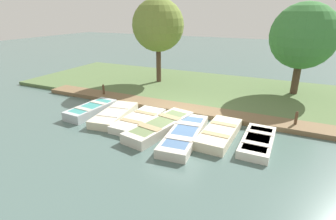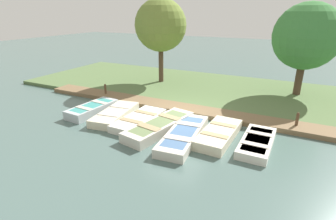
{
  "view_description": "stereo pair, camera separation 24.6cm",
  "coord_description": "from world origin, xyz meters",
  "views": [
    {
      "loc": [
        10.23,
        4.4,
        4.67
      ],
      "look_at": [
        0.65,
        -0.12,
        0.65
      ],
      "focal_mm": 28.0,
      "sensor_mm": 36.0,
      "label": 1
    },
    {
      "loc": [
        10.13,
        4.62,
        4.67
      ],
      "look_at": [
        0.65,
        -0.12,
        0.65
      ],
      "focal_mm": 28.0,
      "sensor_mm": 36.0,
      "label": 2
    }
  ],
  "objects": [
    {
      "name": "ground_plane",
      "position": [
        0.0,
        0.0,
        0.0
      ],
      "size": [
        80.0,
        80.0,
        0.0
      ],
      "primitive_type": "plane",
      "color": "#4C6660"
    },
    {
      "name": "rowboat_6",
      "position": [
        1.03,
        3.72,
        0.16
      ],
      "size": [
        2.62,
        1.08,
        0.33
      ],
      "rotation": [
        0.0,
        0.0,
        -0.02
      ],
      "color": "silver",
      "rests_on": "ground_plane"
    },
    {
      "name": "park_tree_far_left",
      "position": [
        -5.14,
        -3.52,
        3.8
      ],
      "size": [
        3.27,
        3.27,
        5.46
      ],
      "color": "#4C3828",
      "rests_on": "ground_plane"
    },
    {
      "name": "dock_walkway",
      "position": [
        -1.14,
        0.0,
        0.11
      ],
      "size": [
        1.17,
        17.04,
        0.21
      ],
      "color": "brown",
      "rests_on": "ground_plane"
    },
    {
      "name": "park_tree_left",
      "position": [
        -6.02,
        4.78,
        3.39
      ],
      "size": [
        3.52,
        3.52,
        5.16
      ],
      "color": "#4C3828",
      "rests_on": "ground_plane"
    },
    {
      "name": "rowboat_4",
      "position": [
        1.67,
        1.07,
        0.18
      ],
      "size": [
        3.65,
        1.44,
        0.37
      ],
      "rotation": [
        0.0,
        0.0,
        0.1
      ],
      "color": "beige",
      "rests_on": "ground_plane"
    },
    {
      "name": "rowboat_0",
      "position": [
        1.14,
        -3.97,
        0.22
      ],
      "size": [
        2.68,
        1.21,
        0.44
      ],
      "rotation": [
        0.0,
        0.0,
        -0.08
      ],
      "color": "#B2BCC1",
      "rests_on": "ground_plane"
    },
    {
      "name": "mooring_post_far",
      "position": [
        -1.18,
        4.94,
        0.39
      ],
      "size": [
        0.12,
        0.12,
        0.78
      ],
      "color": "brown",
      "rests_on": "ground_plane"
    },
    {
      "name": "mooring_post_near",
      "position": [
        -1.18,
        -5.04,
        0.39
      ],
      "size": [
        0.12,
        0.12,
        0.78
      ],
      "color": "brown",
      "rests_on": "ground_plane"
    },
    {
      "name": "rowboat_3",
      "position": [
        1.44,
        -0.1,
        0.21
      ],
      "size": [
        3.67,
        1.73,
        0.43
      ],
      "rotation": [
        0.0,
        0.0,
        -0.19
      ],
      "color": "beige",
      "rests_on": "ground_plane"
    },
    {
      "name": "rowboat_2",
      "position": [
        1.17,
        -1.28,
        0.16
      ],
      "size": [
        2.89,
        1.27,
        0.34
      ],
      "rotation": [
        0.0,
        0.0,
        -0.03
      ],
      "color": "silver",
      "rests_on": "ground_plane"
    },
    {
      "name": "rowboat_1",
      "position": [
        1.12,
        -2.62,
        0.19
      ],
      "size": [
        3.02,
        1.52,
        0.37
      ],
      "rotation": [
        0.0,
        0.0,
        0.14
      ],
      "color": "beige",
      "rests_on": "ground_plane"
    },
    {
      "name": "rowboat_5",
      "position": [
        1.03,
        2.28,
        0.2
      ],
      "size": [
        2.86,
        1.22,
        0.4
      ],
      "rotation": [
        0.0,
        0.0,
        -0.04
      ],
      "color": "beige",
      "rests_on": "ground_plane"
    },
    {
      "name": "shore_bank",
      "position": [
        -5.0,
        0.0,
        0.1
      ],
      "size": [
        8.0,
        24.0,
        0.2
      ],
      "color": "#567042",
      "rests_on": "ground_plane"
    }
  ]
}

